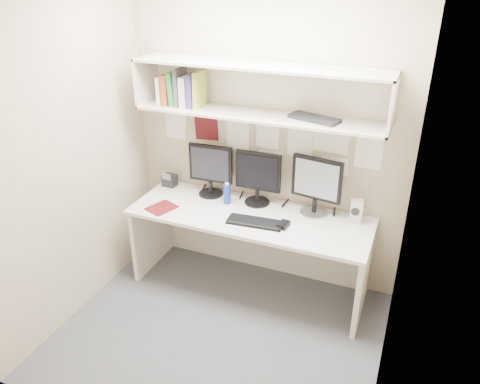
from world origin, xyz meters
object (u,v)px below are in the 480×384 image
at_px(monitor_left, 211,168).
at_px(monitor_center, 258,176).
at_px(desk, 250,251).
at_px(keyboard, 255,222).
at_px(maroon_notebook, 162,208).
at_px(desk_phone, 170,180).
at_px(monitor_right, 316,184).
at_px(speaker, 356,211).

xyz_separation_m(monitor_left, monitor_center, (0.44, 0.00, -0.00)).
relative_size(desk, keyboard, 4.47).
bearing_deg(maroon_notebook, desk_phone, 131.50).
relative_size(monitor_center, keyboard, 1.03).
bearing_deg(monitor_right, monitor_center, -170.92).
distance_m(monitor_right, keyboard, 0.58).
bearing_deg(desk, maroon_notebook, -165.26).
bearing_deg(speaker, monitor_center, 170.14).
height_order(keyboard, speaker, speaker).
relative_size(monitor_left, desk_phone, 3.19).
distance_m(monitor_right, desk_phone, 1.39).
height_order(monitor_right, keyboard, monitor_right).
relative_size(desk, speaker, 10.55).
height_order(monitor_left, monitor_right, monitor_right).
bearing_deg(speaker, maroon_notebook, -174.52).
relative_size(desk, monitor_center, 4.33).
bearing_deg(monitor_center, desk_phone, 179.17).
distance_m(desk, monitor_left, 0.80).
xyz_separation_m(keyboard, maroon_notebook, (-0.82, -0.06, -0.00)).
height_order(desk, monitor_right, monitor_right).
height_order(speaker, desk_phone, speaker).
height_order(monitor_right, speaker, monitor_right).
height_order(monitor_center, maroon_notebook, monitor_center).
distance_m(monitor_center, keyboard, 0.44).
xyz_separation_m(monitor_left, monitor_right, (0.94, -0.00, 0.01)).
bearing_deg(maroon_notebook, monitor_center, 50.32).
bearing_deg(desk_phone, speaker, 2.94).
relative_size(keyboard, desk_phone, 3.09).
height_order(keyboard, maroon_notebook, keyboard).
distance_m(monitor_left, maroon_notebook, 0.55).
relative_size(desk, desk_phone, 13.79).
bearing_deg(monitor_center, desk, -86.36).
bearing_deg(speaker, keyboard, -164.33).
bearing_deg(monitor_center, monitor_left, 179.71).
bearing_deg(keyboard, desk_phone, 155.29).
relative_size(monitor_center, speaker, 2.43).
xyz_separation_m(monitor_left, keyboard, (0.55, -0.35, -0.24)).
bearing_deg(monitor_right, keyboard, -129.28).
xyz_separation_m(monitor_right, speaker, (0.34, -0.02, -0.17)).
xyz_separation_m(desk, maroon_notebook, (-0.73, -0.19, 0.37)).
xyz_separation_m(monitor_center, keyboard, (0.11, -0.35, -0.24)).
bearing_deg(desk_phone, monitor_right, 3.38).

